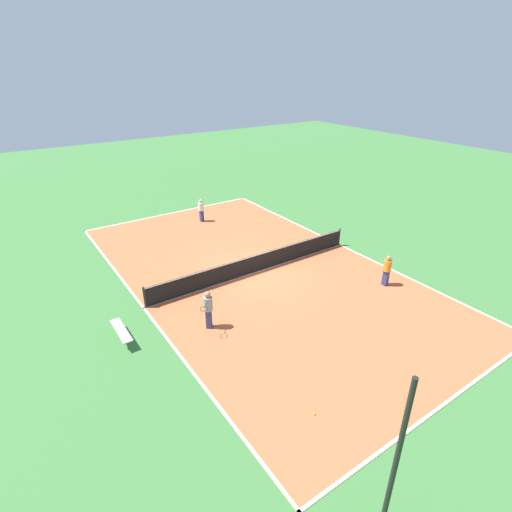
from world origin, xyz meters
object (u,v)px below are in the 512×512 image
bench (121,331)px  fence_post_back_right (397,457)px  player_far_white (201,209)px  tennis_net (256,263)px  player_center_orange (387,269)px  tennis_ball_near_net (162,217)px  tennis_ball_midcourt (314,414)px  player_baseline_gray (208,307)px

bench → fence_post_back_right: 10.57m
player_far_white → fence_post_back_right: bearing=158.3°
tennis_net → bench: 7.41m
tennis_net → fence_post_back_right: size_ratio=2.67×
tennis_net → player_center_orange: player_center_orange is taller
tennis_net → tennis_ball_near_net: size_ratio=169.93×
tennis_ball_midcourt → fence_post_back_right: size_ratio=0.02×
tennis_ball_near_net → tennis_ball_midcourt: size_ratio=1.00×
bench → player_baseline_gray: player_baseline_gray is taller
bench → player_far_white: (-8.22, -9.38, 0.47)m
bench → fence_post_back_right: bearing=16.2°
player_far_white → tennis_ball_near_net: (1.95, -2.07, -0.81)m
tennis_ball_near_net → fence_post_back_right: 21.82m
tennis_net → tennis_ball_near_net: 9.92m
player_center_orange → tennis_ball_near_net: bearing=-163.6°
bench → player_far_white: 12.48m
tennis_ball_near_net → tennis_ball_midcourt: bearing=81.8°
tennis_net → player_far_white: (-0.98, -7.79, 0.33)m
tennis_net → player_far_white: size_ratio=7.73×
player_center_orange → fence_post_back_right: fence_post_back_right is taller
bench → fence_post_back_right: fence_post_back_right is taller
player_far_white → player_baseline_gray: 11.75m
tennis_net → tennis_ball_near_net: tennis_net is taller
bench → tennis_ball_midcourt: size_ratio=25.03×
player_far_white → tennis_ball_midcourt: (4.60, 16.21, -0.81)m
tennis_ball_midcourt → bench: bearing=-62.0°
player_far_white → tennis_net: bearing=166.5°
player_baseline_gray → tennis_ball_midcourt: size_ratio=24.17×
player_baseline_gray → tennis_ball_midcourt: 5.73m
tennis_ball_near_net → tennis_ball_midcourt: 18.47m
player_center_orange → tennis_ball_near_net: size_ratio=22.39×
player_center_orange → tennis_ball_near_net: 15.31m
tennis_net → bench: bearing=12.4°
tennis_ball_midcourt → tennis_net: bearing=-113.2°
bench → tennis_ball_near_net: bench is taller
player_center_orange → tennis_ball_midcourt: 8.87m
tennis_net → player_center_orange: size_ratio=7.59×
tennis_ball_near_net → fence_post_back_right: fence_post_back_right is taller
player_center_orange → tennis_ball_near_net: player_center_orange is taller
player_baseline_gray → tennis_ball_near_net: (-3.17, -12.65, -0.91)m
player_center_orange → player_far_white: 12.72m
bench → tennis_ball_midcourt: bench is taller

